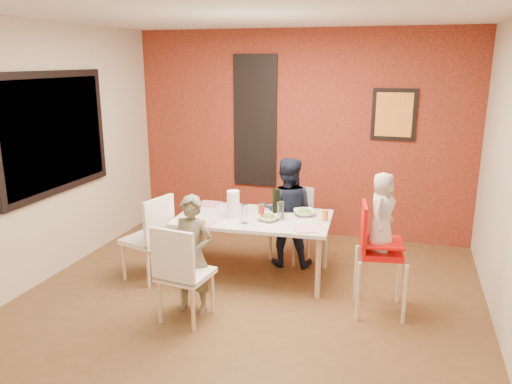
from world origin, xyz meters
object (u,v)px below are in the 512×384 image
(paper_towel_roll, at_px, (233,205))
(chair_near, at_px, (180,270))
(chair_far, at_px, (294,219))
(wine_bottle, at_px, (276,203))
(chair_left, at_px, (152,234))
(high_chair, at_px, (376,248))
(child_far, at_px, (287,212))
(child_near, at_px, (192,255))
(dining_table, at_px, (254,222))
(toddler, at_px, (382,212))

(paper_towel_roll, bearing_deg, chair_near, -96.52)
(chair_far, distance_m, wine_bottle, 0.69)
(chair_near, distance_m, paper_towel_roll, 1.11)
(chair_near, xyz_separation_m, wine_bottle, (0.55, 1.22, 0.32))
(chair_near, bearing_deg, chair_left, -40.33)
(chair_near, relative_size, paper_towel_roll, 3.10)
(paper_towel_roll, bearing_deg, high_chair, -12.28)
(child_far, bearing_deg, paper_towel_roll, 42.18)
(child_near, bearing_deg, paper_towel_roll, 83.77)
(dining_table, xyz_separation_m, child_near, (-0.31, -0.92, -0.06))
(chair_near, bearing_deg, dining_table, -98.26)
(dining_table, distance_m, child_near, 0.97)
(dining_table, xyz_separation_m, chair_far, (0.29, 0.65, -0.14))
(child_near, height_order, wine_bottle, child_near)
(high_chair, xyz_separation_m, toddler, (0.03, 0.01, 0.35))
(chair_near, distance_m, toddler, 1.88)
(child_near, xyz_separation_m, child_far, (0.57, 1.34, 0.07))
(chair_far, height_order, chair_left, chair_left)
(toddler, bearing_deg, chair_far, 58.87)
(high_chair, bearing_deg, child_near, 98.23)
(dining_table, bearing_deg, chair_near, -105.23)
(child_far, bearing_deg, high_chair, 134.59)
(toddler, bearing_deg, dining_table, 86.94)
(child_near, distance_m, child_far, 1.46)
(chair_far, relative_size, toddler, 1.19)
(chair_far, xyz_separation_m, child_far, (-0.03, -0.23, 0.15))
(chair_left, bearing_deg, dining_table, 127.72)
(child_near, bearing_deg, wine_bottle, 62.77)
(chair_left, xyz_separation_m, paper_towel_roll, (0.80, 0.32, 0.30))
(dining_table, relative_size, chair_left, 1.80)
(high_chair, distance_m, paper_towel_roll, 1.56)
(chair_near, xyz_separation_m, child_far, (0.58, 1.58, 0.12))
(chair_left, bearing_deg, chair_near, 57.18)
(chair_far, height_order, paper_towel_roll, paper_towel_roll)
(chair_near, xyz_separation_m, child_near, (0.01, 0.24, 0.05))
(high_chair, bearing_deg, child_far, 42.38)
(chair_far, relative_size, high_chair, 0.82)
(dining_table, height_order, child_near, child_near)
(toddler, bearing_deg, paper_towel_roll, 92.68)
(high_chair, bearing_deg, chair_near, 105.56)
(wine_bottle, bearing_deg, paper_towel_roll, -159.34)
(dining_table, xyz_separation_m, paper_towel_roll, (-0.20, -0.10, 0.21))
(dining_table, distance_m, toddler, 1.46)
(chair_far, relative_size, child_near, 0.76)
(chair_left, bearing_deg, high_chair, 104.39)
(toddler, xyz_separation_m, wine_bottle, (-1.11, 0.48, -0.15))
(child_near, bearing_deg, high_chair, 18.35)
(chair_near, relative_size, high_chair, 0.87)
(chair_left, xyz_separation_m, child_near, (0.69, -0.50, 0.04))
(toddler, bearing_deg, wine_bottle, 81.04)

